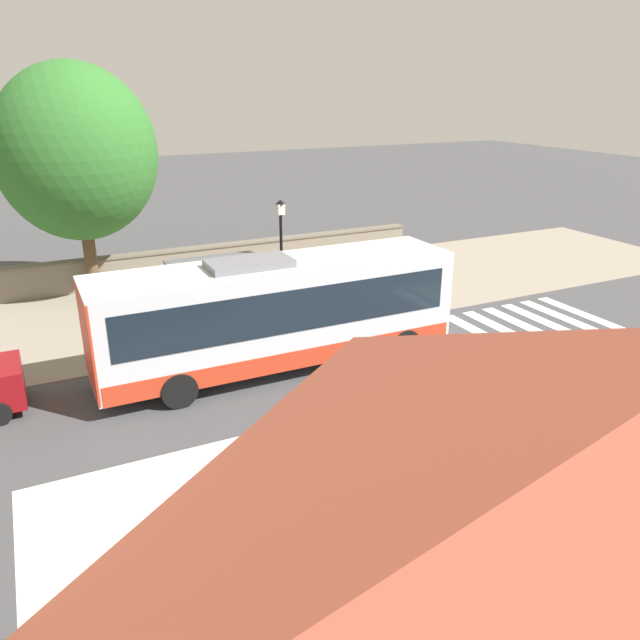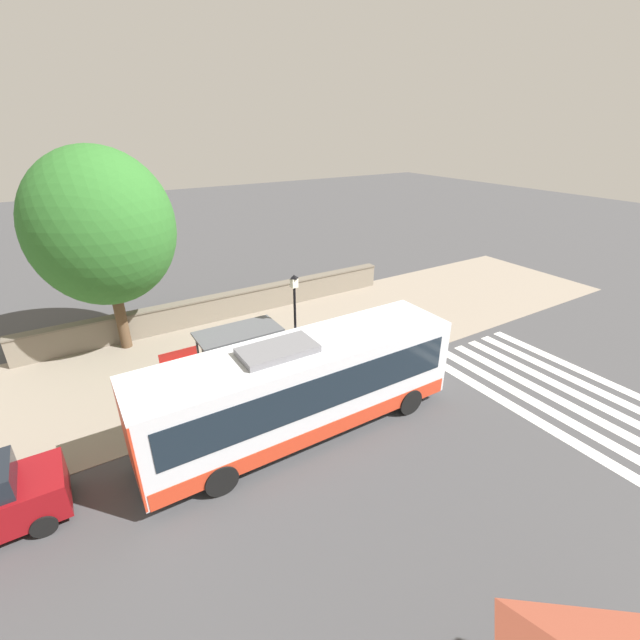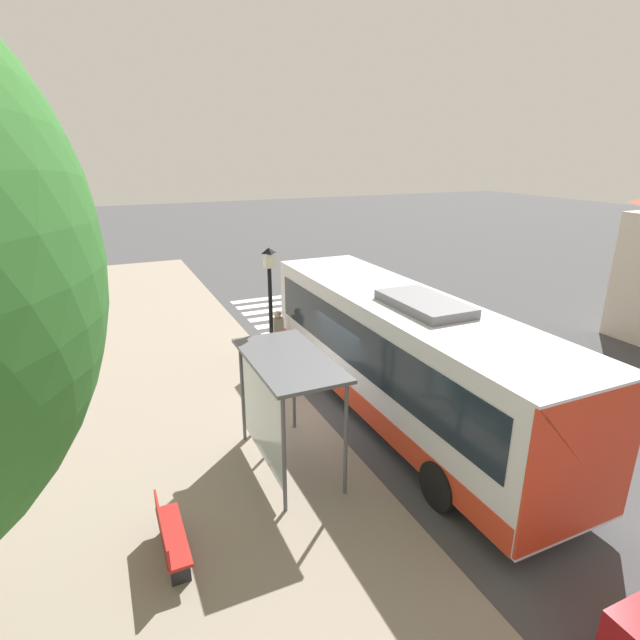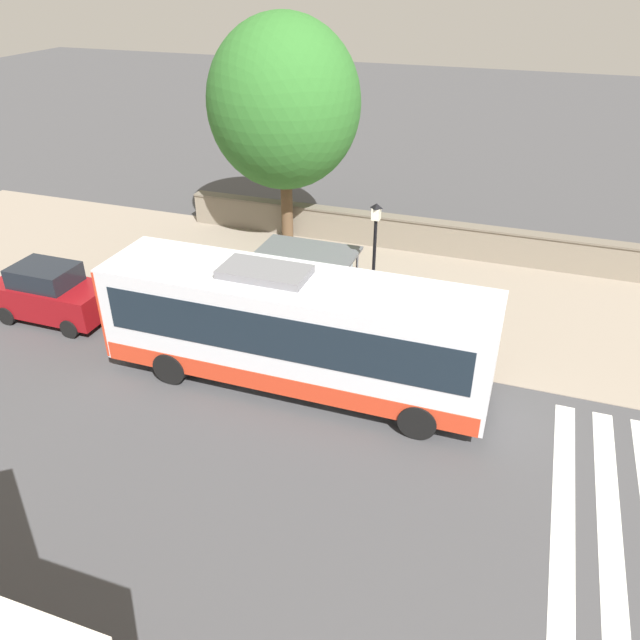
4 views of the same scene
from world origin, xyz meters
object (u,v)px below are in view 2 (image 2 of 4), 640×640
object	(u,v)px
bus_shelter	(237,340)
pedestrian	(382,349)
bus	(301,386)
shade_tree	(102,228)
bench	(180,360)
street_lamp_near	(295,320)

from	to	relation	value
bus_shelter	pedestrian	size ratio (longest dim) A/B	1.76
bus	bus_shelter	world-z (taller)	bus
pedestrian	shade_tree	xyz separation A→B (m)	(-8.06, -8.97, 4.64)
pedestrian	bench	bearing A→B (deg)	-122.28
bus	bench	world-z (taller)	bus
bus	street_lamp_near	distance (m)	3.45
shade_tree	bench	bearing A→B (deg)	25.47
bus	bench	size ratio (longest dim) A/B	6.64
bus_shelter	bench	size ratio (longest dim) A/B	1.92
bus	bus_shelter	distance (m)	3.67
street_lamp_near	bus_shelter	bearing A→B (deg)	-103.76
bus	pedestrian	distance (m)	5.16
street_lamp_near	shade_tree	distance (m)	9.23
bus	shade_tree	distance (m)	11.26
bus	street_lamp_near	bearing A→B (deg)	154.48
street_lamp_near	shade_tree	size ratio (longest dim) A/B	0.50
bus_shelter	shade_tree	size ratio (longest dim) A/B	0.35
bus	pedestrian	xyz separation A→B (m)	(-1.66, 4.82, -0.76)
pedestrian	bench	world-z (taller)	pedestrian
bus	bench	distance (m)	6.90
bench	bus	bearing A→B (deg)	21.74
shade_tree	bus_shelter	bearing A→B (deg)	28.46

